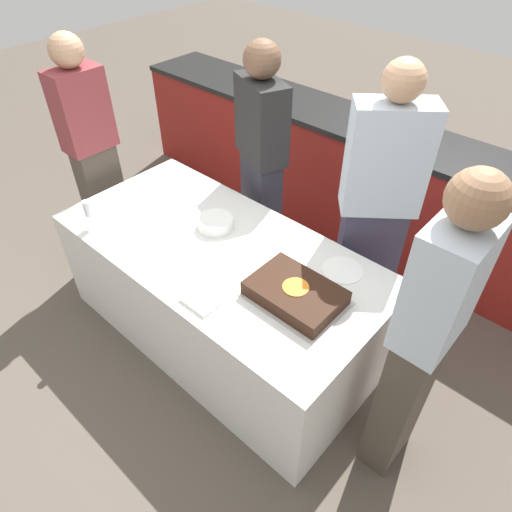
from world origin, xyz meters
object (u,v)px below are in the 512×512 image
at_px(person_seated_left, 94,155).
at_px(person_standing_back, 261,164).
at_px(plate_stack, 215,223).
at_px(wine_glass, 88,210).
at_px(person_cutting_cake, 376,210).
at_px(cake, 295,293).
at_px(person_seated_right, 423,343).

height_order(person_seated_left, person_standing_back, person_seated_left).
height_order(plate_stack, person_standing_back, person_standing_back).
bearing_deg(person_seated_left, wine_glass, -126.02).
bearing_deg(wine_glass, person_cutting_cake, 40.29).
height_order(cake, plate_stack, cake).
bearing_deg(cake, plate_stack, 168.58).
distance_m(plate_stack, person_seated_left, 1.06).
relative_size(cake, person_cutting_cake, 0.28).
relative_size(cake, person_standing_back, 0.30).
relative_size(wine_glass, person_cutting_cake, 0.11).
bearing_deg(plate_stack, person_seated_left, -173.62).
bearing_deg(person_standing_back, cake, 163.42).
bearing_deg(plate_stack, person_seated_right, -5.00).
relative_size(plate_stack, person_seated_right, 0.12).
height_order(plate_stack, wine_glass, wine_glass).
bearing_deg(person_cutting_cake, cake, 50.90).
relative_size(person_cutting_cake, person_seated_right, 1.01).
bearing_deg(person_standing_back, person_cutting_cake, -156.72).
height_order(person_cutting_cake, person_seated_left, person_cutting_cake).
relative_size(plate_stack, person_seated_left, 0.13).
distance_m(wine_glass, person_seated_right, 1.92).
xyz_separation_m(cake, plate_stack, (-0.71, 0.14, -0.01)).
bearing_deg(plate_stack, person_cutting_cake, 39.14).
distance_m(cake, wine_glass, 1.31).
bearing_deg(person_seated_right, wine_glass, -78.96).
height_order(plate_stack, person_seated_right, person_seated_right).
relative_size(plate_stack, wine_glass, 1.16).
height_order(wine_glass, person_standing_back, person_standing_back).
xyz_separation_m(plate_stack, person_seated_right, (1.34, -0.12, 0.13)).
xyz_separation_m(wine_glass, person_seated_left, (-0.51, 0.37, 0.02)).
bearing_deg(wine_glass, cake, 15.21).
xyz_separation_m(cake, wine_glass, (-1.26, -0.34, 0.08)).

